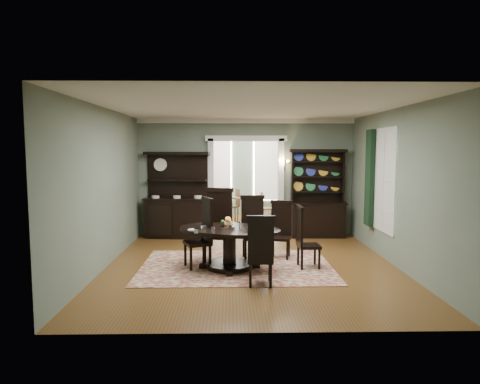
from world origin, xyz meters
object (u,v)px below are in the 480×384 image
object	(u,v)px
dining_table	(229,240)
welsh_dresser	(317,205)
parlor_table	(246,206)
sideboard	(177,208)

from	to	relation	value
dining_table	welsh_dresser	size ratio (longest dim) A/B	1.03
parlor_table	welsh_dresser	bearing A→B (deg)	-50.39
dining_table	welsh_dresser	world-z (taller)	welsh_dresser
sideboard	welsh_dresser	size ratio (longest dim) A/B	0.97
dining_table	parlor_table	size ratio (longest dim) A/B	2.72
sideboard	welsh_dresser	distance (m)	3.56
dining_table	welsh_dresser	bearing A→B (deg)	71.80
welsh_dresser	parlor_table	size ratio (longest dim) A/B	2.65
welsh_dresser	parlor_table	world-z (taller)	welsh_dresser
parlor_table	sideboard	bearing A→B (deg)	-130.71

